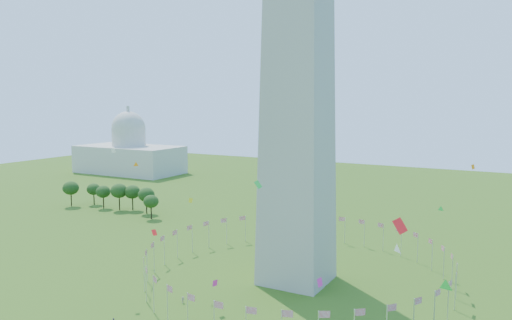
% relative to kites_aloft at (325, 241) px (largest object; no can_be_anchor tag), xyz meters
% --- Properties ---
extents(flag_ring, '(80.24, 80.24, 9.00)m').
position_rel_kites_aloft_xyz_m(flag_ring, '(-19.28, 29.83, -16.70)').
color(flag_ring, silver).
rests_on(flag_ring, ground).
extents(capitol_building, '(70.00, 35.00, 46.00)m').
position_rel_kites_aloft_xyz_m(capitol_building, '(-199.28, 159.83, 1.80)').
color(capitol_building, beige).
rests_on(capitol_building, ground).
extents(kites_aloft, '(120.60, 68.42, 31.87)m').
position_rel_kites_aloft_xyz_m(kites_aloft, '(0.00, 0.00, 0.00)').
color(kites_aloft, white).
rests_on(kites_aloft, ground).
extents(tree_line_west, '(55.13, 15.39, 11.55)m').
position_rel_kites_aloft_xyz_m(tree_line_west, '(-125.05, 70.81, -15.83)').
color(tree_line_west, '#2B541C').
rests_on(tree_line_west, ground).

